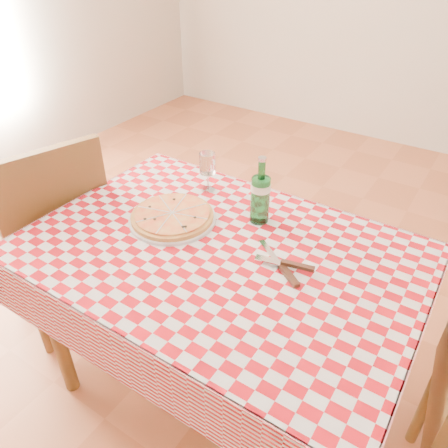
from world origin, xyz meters
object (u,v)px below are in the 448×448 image
object	(u,v)px
chair_far	(55,230)
water_bottle	(261,190)
dining_table	(219,272)
pizza_plate	(172,215)
wine_glass	(208,172)

from	to	relation	value
chair_far	water_bottle	size ratio (longest dim) A/B	3.84
dining_table	chair_far	xyz separation A→B (m)	(-0.82, -0.06, -0.10)
dining_table	chair_far	world-z (taller)	chair_far
dining_table	pizza_plate	world-z (taller)	pizza_plate
water_bottle	wine_glass	size ratio (longest dim) A/B	1.56
dining_table	wine_glass	world-z (taller)	wine_glass
chair_far	pizza_plate	world-z (taller)	chair_far
dining_table	water_bottle	xyz separation A→B (m)	(0.03, 0.22, 0.22)
chair_far	wine_glass	distance (m)	0.73
pizza_plate	water_bottle	size ratio (longest dim) A/B	1.26
chair_far	wine_glass	bearing A→B (deg)	-130.19
chair_far	pizza_plate	xyz separation A→B (m)	(0.58, 0.11, 0.22)
dining_table	wine_glass	xyz separation A→B (m)	(-0.26, 0.30, 0.18)
pizza_plate	wine_glass	bearing A→B (deg)	94.10
water_bottle	pizza_plate	bearing A→B (deg)	-146.92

